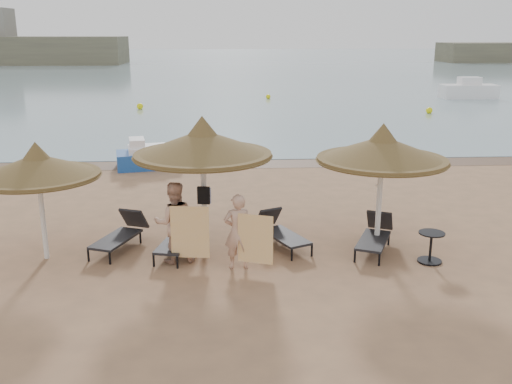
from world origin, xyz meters
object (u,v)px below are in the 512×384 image
lounger_near_left (179,237)px  side_table (431,248)px  palapa_center (203,144)px  lounger_far_right (375,235)px  person_left (174,216)px  person_right (238,226)px  lounger_near_right (280,231)px  palapa_left (37,167)px  pedal_boat (149,156)px  lounger_far_left (122,233)px  palapa_right (382,150)px

lounger_near_left → side_table: lounger_near_left is taller
palapa_center → lounger_far_right: size_ratio=1.70×
person_left → person_right: 1.41m
lounger_near_right → person_right: (-1.00, -1.26, 0.58)m
lounger_near_left → lounger_near_right: bearing=20.1°
lounger_near_left → side_table: 5.50m
lounger_near_right → lounger_far_right: bearing=-35.2°
side_table → person_right: size_ratio=0.36×
lounger_near_right → lounger_far_right: 2.16m
person_right → palapa_left: bearing=-14.9°
lounger_near_left → pedal_boat: 8.51m
lounger_far_right → person_right: size_ratio=0.97×
lounger_far_left → lounger_far_right: bearing=16.9°
lounger_near_right → person_right: bearing=-153.9°
palapa_right → lounger_far_left: bearing=176.7°
person_left → lounger_far_left: bearing=-44.1°
palapa_center → lounger_far_right: palapa_center is taller
lounger_near_left → lounger_far_right: bearing=12.2°
palapa_left → side_table: (8.28, -0.66, -1.74)m
palapa_right → side_table: bearing=-43.3°
person_left → palapa_left: bearing=-16.5°
palapa_center → lounger_near_left: size_ratio=1.69×
lounger_near_right → person_left: (-2.34, -0.83, 0.68)m
lounger_far_right → person_right: 3.30m
palapa_right → lounger_far_left: 6.14m
lounger_far_left → person_left: size_ratio=0.90×
palapa_center → side_table: bearing=-12.3°
side_table → pedal_boat: 11.68m
lounger_far_left → lounger_far_right: size_ratio=1.02×
lounger_near_right → lounger_far_right: lounger_far_right is taller
palapa_right → pedal_boat: size_ratio=1.14×
palapa_left → pedal_boat: 8.81m
palapa_center → person_left: (-0.62, -0.72, -1.40)m
palapa_center → lounger_far_right: bearing=-3.9°
lounger_near_left → palapa_right: bearing=13.2°
palapa_right → person_right: palapa_right is taller
lounger_far_left → pedal_boat: 8.04m
side_table → person_right: 4.17m
lounger_near_left → lounger_near_right: size_ratio=1.01×
side_table → person_right: bearing=-178.8°
palapa_center → lounger_near_left: 2.16m
lounger_near_left → pedal_boat: size_ratio=0.71×
lounger_near_left → pedal_boat: pedal_boat is taller
side_table → pedal_boat: pedal_boat is taller
lounger_near_right → pedal_boat: pedal_boat is taller
lounger_near_right → side_table: (3.12, -1.17, -0.03)m
lounger_far_left → side_table: bearing=10.8°
palapa_right → person_left: palapa_right is taller
pedal_boat → lounger_near_right: bearing=-74.6°
lounger_far_right → side_table: (1.00, -0.80, -0.03)m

